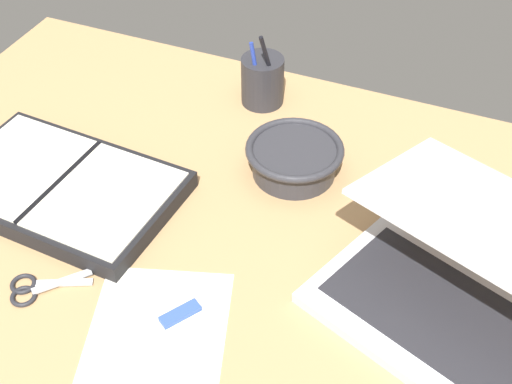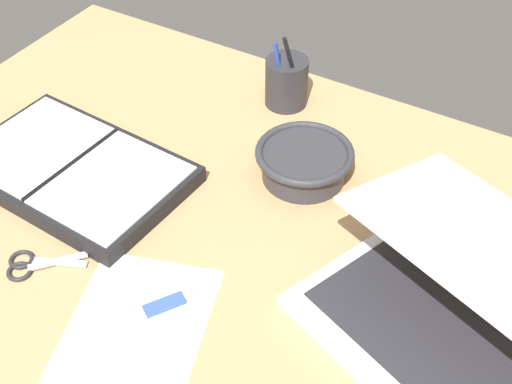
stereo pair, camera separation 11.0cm
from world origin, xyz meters
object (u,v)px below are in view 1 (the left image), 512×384
(laptop, at_px, (458,284))
(bowl, at_px, (294,158))
(pen_cup, at_px, (263,80))
(planner, at_px, (62,188))
(scissors, at_px, (33,288))

(laptop, bearing_deg, bowl, 169.59)
(pen_cup, xyz_separation_m, planner, (-0.21, -0.38, -0.03))
(pen_cup, relative_size, scissors, 1.41)
(laptop, relative_size, bowl, 2.62)
(planner, xyz_separation_m, scissors, (0.07, -0.19, -0.01))
(planner, bearing_deg, pen_cup, 65.05)
(laptop, height_order, scissors, laptop)
(bowl, relative_size, planner, 0.43)
(laptop, distance_m, bowl, 0.37)
(scissors, bearing_deg, laptop, -17.50)
(pen_cup, distance_m, scissors, 0.59)
(bowl, xyz_separation_m, pen_cup, (-0.13, 0.18, 0.02))
(planner, height_order, scissors, planner)
(laptop, bearing_deg, pen_cup, 161.38)
(pen_cup, bearing_deg, scissors, -103.16)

